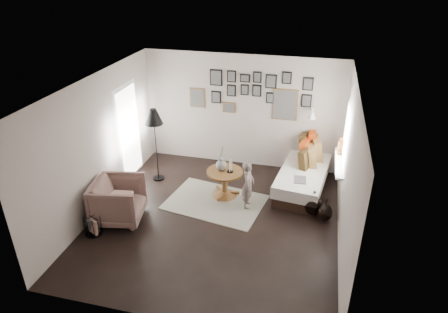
% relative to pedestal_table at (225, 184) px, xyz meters
% --- Properties ---
extents(ground, '(4.80, 4.80, 0.00)m').
position_rel_pedestal_table_xyz_m(ground, '(0.03, -0.87, -0.27)').
color(ground, black).
rests_on(ground, ground).
extents(wall_back, '(4.50, 0.00, 4.50)m').
position_rel_pedestal_table_xyz_m(wall_back, '(0.03, 1.53, 1.03)').
color(wall_back, '#A69991').
rests_on(wall_back, ground).
extents(wall_front, '(4.50, 0.00, 4.50)m').
position_rel_pedestal_table_xyz_m(wall_front, '(0.03, -3.27, 1.03)').
color(wall_front, '#A69991').
rests_on(wall_front, ground).
extents(wall_left, '(0.00, 4.80, 4.80)m').
position_rel_pedestal_table_xyz_m(wall_left, '(-2.22, -0.87, 1.03)').
color(wall_left, '#A69991').
rests_on(wall_left, ground).
extents(wall_right, '(0.00, 4.80, 4.80)m').
position_rel_pedestal_table_xyz_m(wall_right, '(2.28, -0.87, 1.03)').
color(wall_right, '#A69991').
rests_on(wall_right, ground).
extents(ceiling, '(4.80, 4.80, 0.00)m').
position_rel_pedestal_table_xyz_m(ceiling, '(0.03, -0.87, 2.33)').
color(ceiling, white).
rests_on(ceiling, wall_back).
extents(door_left, '(0.00, 2.14, 2.14)m').
position_rel_pedestal_table_xyz_m(door_left, '(-2.21, 0.33, 0.78)').
color(door_left, white).
rests_on(door_left, wall_left).
extents(window_right, '(0.15, 1.32, 1.30)m').
position_rel_pedestal_table_xyz_m(window_right, '(2.20, 0.47, 0.67)').
color(window_right, white).
rests_on(window_right, wall_right).
extents(gallery_wall, '(2.74, 0.03, 1.08)m').
position_rel_pedestal_table_xyz_m(gallery_wall, '(0.31, 1.52, 1.48)').
color(gallery_wall, brown).
rests_on(gallery_wall, wall_back).
extents(wall_sconce, '(0.18, 0.36, 0.16)m').
position_rel_pedestal_table_xyz_m(wall_sconce, '(1.58, 1.27, 1.20)').
color(wall_sconce, white).
rests_on(wall_sconce, wall_back).
extents(rug, '(2.08, 1.61, 0.01)m').
position_rel_pedestal_table_xyz_m(rug, '(-0.13, -0.29, -0.26)').
color(rug, beige).
rests_on(rug, ground).
extents(pedestal_table, '(0.73, 0.73, 0.58)m').
position_rel_pedestal_table_xyz_m(pedestal_table, '(0.00, 0.00, 0.00)').
color(pedestal_table, brown).
rests_on(pedestal_table, ground).
extents(vase, '(0.21, 0.21, 0.52)m').
position_rel_pedestal_table_xyz_m(vase, '(-0.08, 0.02, 0.47)').
color(vase, black).
rests_on(vase, pedestal_table).
extents(candles, '(0.13, 0.13, 0.27)m').
position_rel_pedestal_table_xyz_m(candles, '(0.11, -0.00, 0.44)').
color(candles, black).
rests_on(candles, pedestal_table).
extents(daybed, '(1.16, 2.21, 1.04)m').
position_rel_pedestal_table_xyz_m(daybed, '(1.55, 0.84, 0.07)').
color(daybed, black).
rests_on(daybed, ground).
extents(magazine_on_daybed, '(0.25, 0.33, 0.02)m').
position_rel_pedestal_table_xyz_m(magazine_on_daybed, '(1.50, 0.19, 0.22)').
color(magazine_on_daybed, black).
rests_on(magazine_on_daybed, daybed).
extents(armchair, '(1.05, 1.03, 0.82)m').
position_rel_pedestal_table_xyz_m(armchair, '(-1.72, -1.27, 0.14)').
color(armchair, brown).
rests_on(armchair, ground).
extents(armchair_cushion, '(0.42, 0.43, 0.17)m').
position_rel_pedestal_table_xyz_m(armchair_cushion, '(-1.69, -1.22, 0.21)').
color(armchair_cushion, beige).
rests_on(armchair_cushion, armchair).
extents(floor_lamp, '(0.38, 0.38, 1.65)m').
position_rel_pedestal_table_xyz_m(floor_lamp, '(-1.60, 0.33, 1.15)').
color(floor_lamp, black).
rests_on(floor_lamp, ground).
extents(magazine_basket, '(0.37, 0.37, 0.37)m').
position_rel_pedestal_table_xyz_m(magazine_basket, '(-1.97, -1.79, -0.09)').
color(magazine_basket, black).
rests_on(magazine_basket, ground).
extents(demijohn_large, '(0.33, 0.33, 0.50)m').
position_rel_pedestal_table_xyz_m(demijohn_large, '(1.80, -0.24, -0.07)').
color(demijohn_large, black).
rests_on(demijohn_large, ground).
extents(demijohn_small, '(0.30, 0.30, 0.46)m').
position_rel_pedestal_table_xyz_m(demijohn_small, '(2.03, -0.36, -0.09)').
color(demijohn_small, black).
rests_on(demijohn_small, ground).
extents(child, '(0.25, 0.37, 0.99)m').
position_rel_pedestal_table_xyz_m(child, '(0.53, -0.28, 0.23)').
color(child, '#685952').
rests_on(child, ground).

